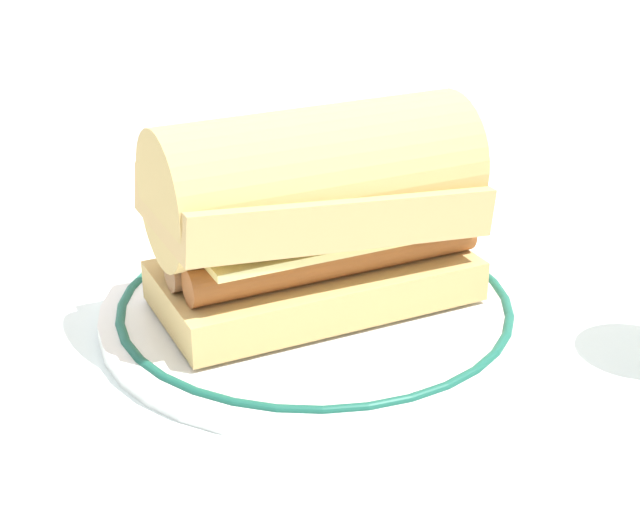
% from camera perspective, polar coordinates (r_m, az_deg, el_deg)
% --- Properties ---
extents(ground_plane, '(1.50, 1.50, 0.00)m').
position_cam_1_polar(ground_plane, '(0.61, 0.18, -4.75)').
color(ground_plane, white).
extents(plate, '(0.28, 0.28, 0.01)m').
position_cam_1_polar(plate, '(0.62, -0.00, -3.11)').
color(plate, white).
rests_on(plate, ground_plane).
extents(sausage_sandwich, '(0.22, 0.14, 0.13)m').
position_cam_1_polar(sausage_sandwich, '(0.59, -0.00, 2.88)').
color(sausage_sandwich, tan).
rests_on(sausage_sandwich, plate).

